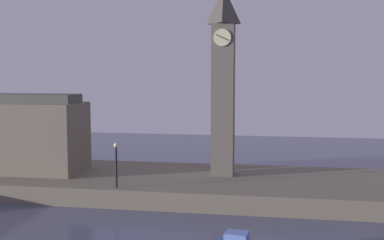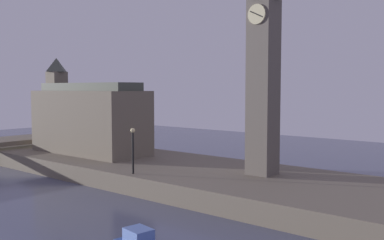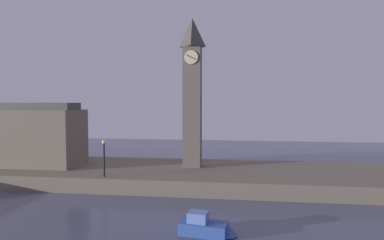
{
  "view_description": "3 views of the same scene",
  "coord_description": "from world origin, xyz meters",
  "px_view_note": "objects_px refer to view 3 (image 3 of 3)",
  "views": [
    {
      "loc": [
        9.91,
        -19.43,
        10.27
      ],
      "look_at": [
        4.14,
        14.55,
        6.97
      ],
      "focal_mm": 43.4,
      "sensor_mm": 36.0,
      "label": 1
    },
    {
      "loc": [
        23.17,
        -8.04,
        8.11
      ],
      "look_at": [
        2.79,
        16.31,
        5.8
      ],
      "focal_mm": 41.36,
      "sensor_mm": 36.0,
      "label": 2
    },
    {
      "loc": [
        10.52,
        -15.04,
        8.65
      ],
      "look_at": [
        6.32,
        16.81,
        6.93
      ],
      "focal_mm": 30.77,
      "sensor_mm": 36.0,
      "label": 3
    }
  ],
  "objects_px": {
    "streetlamp": "(104,154)",
    "parliament_hall": "(21,134)",
    "boat_tour_blue": "(208,227)",
    "clock_tower": "(192,91)"
  },
  "relations": [
    {
      "from": "streetlamp",
      "to": "parliament_hall",
      "type": "bearing_deg",
      "value": 158.31
    },
    {
      "from": "streetlamp",
      "to": "boat_tour_blue",
      "type": "bearing_deg",
      "value": -39.64
    },
    {
      "from": "clock_tower",
      "to": "parliament_hall",
      "type": "relative_size",
      "value": 1.23
    },
    {
      "from": "streetlamp",
      "to": "boat_tour_blue",
      "type": "height_order",
      "value": "streetlamp"
    },
    {
      "from": "clock_tower",
      "to": "boat_tour_blue",
      "type": "xyz_separation_m",
      "value": [
        3.01,
        -15.12,
        -9.43
      ]
    },
    {
      "from": "streetlamp",
      "to": "clock_tower",
      "type": "bearing_deg",
      "value": 38.75
    },
    {
      "from": "parliament_hall",
      "to": "boat_tour_blue",
      "type": "xyz_separation_m",
      "value": [
        22.7,
        -13.66,
        -4.47
      ]
    },
    {
      "from": "boat_tour_blue",
      "to": "streetlamp",
      "type": "bearing_deg",
      "value": 140.36
    },
    {
      "from": "clock_tower",
      "to": "parliament_hall",
      "type": "height_order",
      "value": "clock_tower"
    },
    {
      "from": "clock_tower",
      "to": "boat_tour_blue",
      "type": "distance_m",
      "value": 18.07
    }
  ]
}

